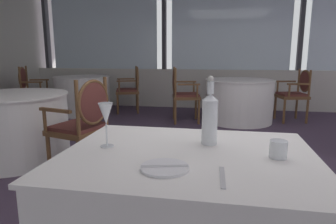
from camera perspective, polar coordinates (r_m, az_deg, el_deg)
ground_plane at (r=2.71m, az=12.43°, el=-14.98°), size 14.27×14.27×0.00m
window_wall_far at (r=6.56m, az=11.68°, el=10.37°), size 9.06×0.14×2.80m
side_plate at (r=1.16m, az=-0.65°, el=-10.66°), size 0.19×0.19×0.01m
butter_knife at (r=1.15m, az=-0.65°, el=-10.42°), size 0.18×0.06×0.00m
dinner_fork at (r=1.10m, az=10.45°, el=-12.24°), size 0.02×0.19×0.00m
water_bottle at (r=1.44m, az=8.04°, el=-1.01°), size 0.08×0.08×0.33m
wine_glass at (r=1.41m, az=-11.89°, el=-0.58°), size 0.07×0.07×0.21m
water_tumbler at (r=1.34m, az=20.49°, el=-6.74°), size 0.07×0.07×0.08m
background_table_0 at (r=3.77m, az=-27.48°, el=-2.53°), size 1.20×1.20×0.75m
dining_chair_0_1 at (r=2.97m, az=-15.86°, el=-1.35°), size 0.57×0.62×0.96m
background_table_2 at (r=5.36m, az=13.52°, el=2.15°), size 1.19×1.19×0.75m
dining_chair_2_0 at (r=5.69m, az=23.55°, el=3.79°), size 0.55×0.60×0.92m
dining_chair_2_1 at (r=5.16m, az=2.56°, el=4.21°), size 0.55×0.60×0.96m
background_table_3 at (r=6.17m, az=-16.12°, el=3.16°), size 1.09×1.09×0.75m
dining_chair_3_0 at (r=6.35m, az=-25.00°, el=4.38°), size 0.59×0.63×0.95m
dining_chair_3_1 at (r=6.10m, az=-7.06°, el=5.02°), size 0.59×0.63×0.94m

